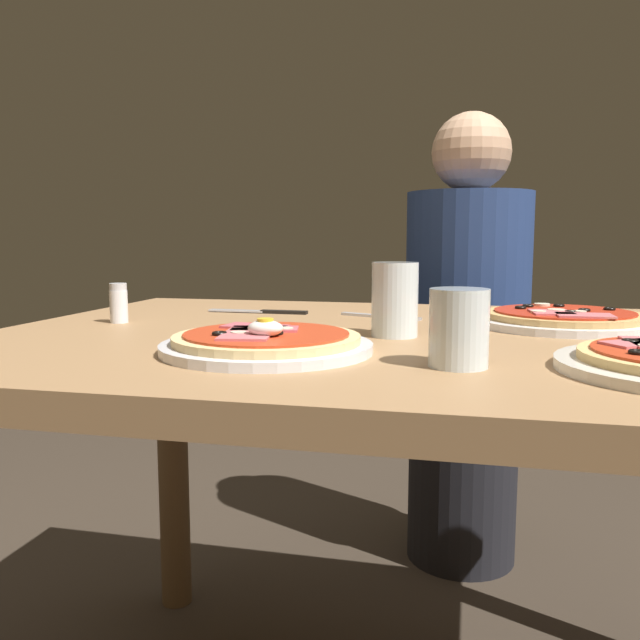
% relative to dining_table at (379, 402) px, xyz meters
% --- Properties ---
extents(dining_table, '(1.19, 0.89, 0.72)m').
position_rel_dining_table_xyz_m(dining_table, '(0.00, 0.00, 0.00)').
color(dining_table, '#9E754C').
rests_on(dining_table, ground).
extents(pizza_foreground, '(0.27, 0.27, 0.05)m').
position_rel_dining_table_xyz_m(pizza_foreground, '(-0.12, -0.20, 0.12)').
color(pizza_foreground, white).
rests_on(pizza_foreground, dining_table).
extents(pizza_across_left, '(0.29, 0.29, 0.03)m').
position_rel_dining_table_xyz_m(pizza_across_left, '(0.28, 0.14, 0.12)').
color(pizza_across_left, white).
rests_on(pizza_across_left, dining_table).
extents(water_glass_near, '(0.07, 0.07, 0.11)m').
position_rel_dining_table_xyz_m(water_glass_near, '(0.03, -0.03, 0.15)').
color(water_glass_near, silver).
rests_on(water_glass_near, dining_table).
extents(water_glass_far, '(0.07, 0.07, 0.09)m').
position_rel_dining_table_xyz_m(water_glass_far, '(0.12, -0.24, 0.15)').
color(water_glass_far, silver).
rests_on(water_glass_far, dining_table).
extents(fork, '(0.15, 0.07, 0.00)m').
position_rel_dining_table_xyz_m(fork, '(-0.04, 0.19, 0.11)').
color(fork, silver).
rests_on(fork, dining_table).
extents(knife, '(0.20, 0.02, 0.01)m').
position_rel_dining_table_xyz_m(knife, '(-0.25, 0.21, 0.11)').
color(knife, silver).
rests_on(knife, dining_table).
extents(salt_shaker, '(0.03, 0.03, 0.07)m').
position_rel_dining_table_xyz_m(salt_shaker, '(-0.45, 0.02, 0.14)').
color(salt_shaker, white).
rests_on(salt_shaker, dining_table).
extents(diner_person, '(0.32, 0.32, 1.18)m').
position_rel_dining_table_xyz_m(diner_person, '(0.12, 0.77, -0.06)').
color(diner_person, black).
rests_on(diner_person, ground).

